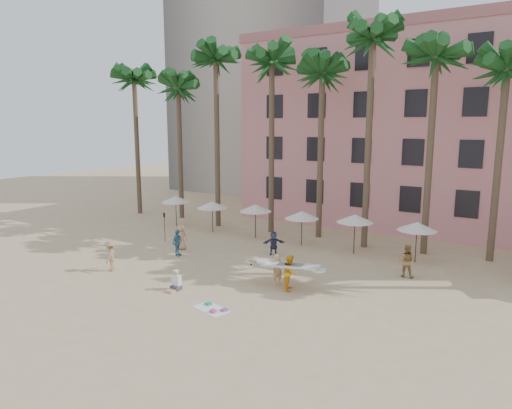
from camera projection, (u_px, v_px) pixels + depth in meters
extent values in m
plane|color=#D1B789|center=(206.00, 305.00, 22.19)|extent=(120.00, 120.00, 0.00)
cube|color=#D98684|center=(458.00, 132.00, 38.87)|extent=(35.00, 14.00, 16.00)
cylinder|color=brown|center=(137.00, 147.00, 44.01)|extent=(0.44, 0.44, 13.00)
cylinder|color=brown|center=(180.00, 154.00, 41.91)|extent=(0.44, 0.44, 12.00)
cylinder|color=brown|center=(217.00, 144.00, 38.29)|extent=(0.44, 0.44, 14.00)
cylinder|color=brown|center=(272.00, 149.00, 36.15)|extent=(0.44, 0.44, 13.50)
cylinder|color=brown|center=(320.00, 157.00, 34.57)|extent=(0.44, 0.44, 12.50)
cylinder|color=brown|center=(368.00, 145.00, 31.48)|extent=(0.44, 0.44, 14.50)
cylinder|color=brown|center=(430.00, 158.00, 29.94)|extent=(0.44, 0.44, 13.00)
cylinder|color=brown|center=(498.00, 168.00, 28.36)|extent=(0.44, 0.44, 12.00)
cylinder|color=#332B23|center=(176.00, 212.00, 39.19)|extent=(0.07, 0.07, 2.50)
cone|color=white|center=(176.00, 199.00, 38.99)|extent=(2.50, 2.50, 0.55)
cylinder|color=#332B23|center=(213.00, 218.00, 37.03)|extent=(0.07, 0.07, 2.40)
cone|color=white|center=(212.00, 205.00, 36.84)|extent=(2.50, 2.50, 0.55)
cylinder|color=#332B23|center=(256.00, 222.00, 35.10)|extent=(0.07, 0.07, 2.50)
cone|color=white|center=(256.00, 208.00, 34.91)|extent=(2.50, 2.50, 0.55)
cylinder|color=#332B23|center=(302.00, 229.00, 32.94)|extent=(0.07, 0.07, 2.40)
cone|color=white|center=(302.00, 215.00, 32.76)|extent=(2.50, 2.50, 0.55)
cylinder|color=#332B23|center=(354.00, 235.00, 30.76)|extent=(0.07, 0.07, 2.60)
cone|color=white|center=(355.00, 218.00, 30.56)|extent=(2.50, 2.50, 0.55)
cylinder|color=#332B23|center=(416.00, 243.00, 28.85)|extent=(0.07, 0.07, 2.50)
cone|color=white|center=(417.00, 226.00, 28.66)|extent=(2.50, 2.50, 0.55)
cube|color=white|center=(211.00, 309.00, 21.70)|extent=(2.00, 1.44, 0.02)
cube|color=#21916F|center=(208.00, 304.00, 22.19)|extent=(0.36, 0.32, 0.10)
cube|color=#DB3C8F|center=(213.00, 311.00, 21.27)|extent=(0.33, 0.29, 0.12)
cube|color=purple|center=(224.00, 310.00, 21.46)|extent=(0.33, 0.36, 0.08)
imported|color=tan|center=(278.00, 269.00, 24.95)|extent=(0.69, 0.75, 1.71)
cube|color=beige|center=(278.00, 263.00, 24.90)|extent=(3.11, 1.51, 0.36)
imported|color=#F9AA1A|center=(290.00, 272.00, 24.12)|extent=(1.02, 1.13, 1.90)
cube|color=silver|center=(290.00, 265.00, 24.05)|extent=(3.23, 0.98, 0.32)
imported|color=#A47F57|center=(110.00, 256.00, 27.23)|extent=(1.21, 1.37, 1.84)
imported|color=tan|center=(181.00, 237.00, 31.89)|extent=(1.01, 0.86, 1.76)
imported|color=olive|center=(406.00, 261.00, 26.14)|extent=(0.98, 0.79, 1.91)
imported|color=#313857|center=(274.00, 243.00, 30.63)|extent=(1.43, 1.31, 1.59)
imported|color=teal|center=(177.00, 243.00, 30.37)|extent=(0.63, 1.11, 1.79)
cylinder|color=black|center=(165.00, 228.00, 33.92)|extent=(0.04, 0.04, 2.10)
cube|color=black|center=(164.00, 215.00, 33.74)|extent=(0.18, 0.03, 0.35)
cube|color=#3F3F4C|center=(176.00, 288.00, 24.19)|extent=(0.47, 0.44, 0.25)
cube|color=tan|center=(171.00, 291.00, 23.89)|extent=(0.42, 0.47, 0.13)
cube|color=white|center=(176.00, 280.00, 24.16)|extent=(0.46, 0.27, 0.58)
sphere|color=tan|center=(176.00, 273.00, 24.09)|extent=(0.25, 0.25, 0.25)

